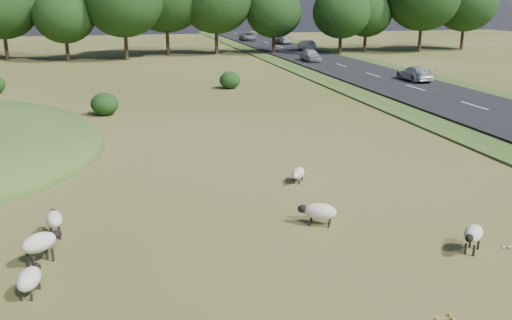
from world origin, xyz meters
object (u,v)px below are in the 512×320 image
at_px(sheep_2, 29,278).
at_px(sheep_4, 54,219).
at_px(car_0, 306,45).
at_px(sheep_1, 40,242).
at_px(car_2, 415,73).
at_px(sheep_3, 319,211).
at_px(car_1, 311,55).
at_px(car_3, 283,40).
at_px(sheep_0, 473,234).
at_px(car_4, 248,37).
at_px(sheep_5, 298,173).

bearing_deg(sheep_2, sheep_4, 7.18).
bearing_deg(car_0, sheep_1, 65.05).
xyz_separation_m(sheep_1, car_2, (27.50, 29.25, 0.23)).
height_order(sheep_3, car_1, car_1).
distance_m(sheep_2, car_3, 77.28).
distance_m(car_0, car_3, 11.33).
relative_size(car_1, car_3, 0.92).
bearing_deg(sheep_4, sheep_0, -116.85).
distance_m(sheep_4, car_0, 63.36).
bearing_deg(car_4, sheep_3, -101.02).
relative_size(car_3, car_4, 0.94).
bearing_deg(sheep_1, sheep_2, -133.98).
bearing_deg(car_3, sheep_4, 68.27).
bearing_deg(sheep_1, sheep_5, -11.85).
xyz_separation_m(sheep_1, car_3, (27.50, 70.43, 0.24)).
bearing_deg(sheep_4, car_3, -29.90).
relative_size(sheep_0, car_1, 0.27).
bearing_deg(car_3, sheep_5, 74.38).
bearing_deg(car_4, sheep_0, -98.04).
relative_size(sheep_2, car_1, 0.31).
xyz_separation_m(sheep_2, sheep_4, (0.26, 3.69, 0.14)).
bearing_deg(sheep_0, sheep_4, -62.04).
height_order(car_3, car_4, car_4).
bearing_deg(sheep_4, sheep_5, -77.69).
height_order(sheep_1, sheep_5, sheep_1).
bearing_deg(car_3, sheep_2, 69.10).
xyz_separation_m(car_0, car_4, (-3.80, 19.23, -0.03)).
distance_m(sheep_1, car_3, 75.61).
bearing_deg(sheep_4, sheep_2, 167.78).
xyz_separation_m(car_1, car_3, (3.80, 24.31, -0.05)).
distance_m(car_2, car_4, 49.22).
relative_size(car_0, car_4, 0.88).
height_order(sheep_3, car_4, car_4).
bearing_deg(sheep_2, sheep_3, -61.92).
relative_size(sheep_1, sheep_3, 0.91).
distance_m(sheep_0, sheep_2, 12.40).
bearing_deg(sheep_3, car_2, -95.95).
height_order(sheep_4, car_3, car_3).
relative_size(sheep_1, sheep_5, 1.12).
relative_size(sheep_2, sheep_4, 1.06).
height_order(sheep_1, sheep_3, sheep_1).
bearing_deg(sheep_0, car_1, -146.61).
height_order(sheep_5, car_4, car_4).
relative_size(sheep_3, car_1, 0.33).
distance_m(sheep_0, car_4, 81.30).
bearing_deg(car_2, sheep_5, 52.74).
xyz_separation_m(sheep_3, sheep_5, (0.68, 4.46, -0.09)).
relative_size(sheep_4, car_3, 0.27).
height_order(sheep_4, car_0, car_0).
distance_m(sheep_2, sheep_4, 3.70).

